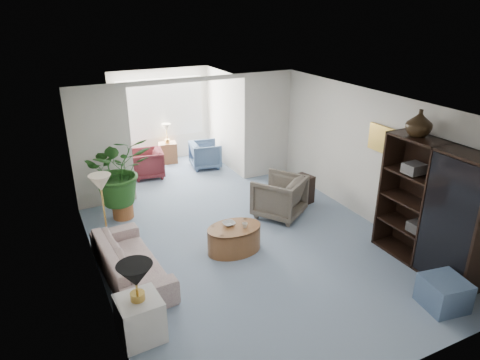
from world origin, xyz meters
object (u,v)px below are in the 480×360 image
sofa (131,261)px  side_table_dark (300,190)px  coffee_cup (245,225)px  sunroom_table (168,153)px  coffee_bowl (229,224)px  ottoman (444,293)px  plant_pot (123,210)px  entertainment_cabinet (432,208)px  sunroom_chair_maroon (147,164)px  end_table (140,318)px  table_lamp (135,276)px  wingback_chair (279,196)px  sunroom_chair_blue (205,155)px  coffee_table (234,239)px  floor_lamp (100,183)px  framed_picture (382,139)px  cabinet_urn (419,123)px

sofa → side_table_dark: 3.97m
coffee_cup → sunroom_table: (0.18, 4.81, -0.22)m
sofa → sunroom_table: size_ratio=3.70×
coffee_bowl → ottoman: bearing=-53.4°
plant_pot → sunroom_table: (1.76, 2.64, 0.11)m
entertainment_cabinet → sunroom_chair_maroon: entertainment_cabinet is taller
ottoman → sunroom_chair_maroon: 7.00m
end_table → ottoman: size_ratio=1.06×
table_lamp → plant_pot: (0.52, 3.43, -0.77)m
end_table → sunroom_table: (2.28, 6.07, -0.02)m
wingback_chair → side_table_dark: (0.70, 0.30, -0.11)m
coffee_bowl → ottoman: 3.39m
sunroom_chair_blue → coffee_table: bearing=173.5°
end_table → side_table_dark: size_ratio=0.99×
floor_lamp → end_table: bearing=-90.7°
framed_picture → sunroom_chair_maroon: size_ratio=0.67×
cabinet_urn → plant_pot: size_ratio=1.03×
floor_lamp → coffee_bowl: bearing=-24.4°
sunroom_table → sofa: bearing=-113.8°
coffee_cup → ottoman: 3.12m
sunroom_chair_maroon → coffee_table: bearing=14.8°
end_table → wingback_chair: size_ratio=0.65×
coffee_cup → entertainment_cabinet: bearing=-34.6°
cabinet_urn → sunroom_chair_blue: (-1.46, 5.21, -1.91)m
ottoman → sunroom_chair_blue: sunroom_chair_blue is taller
end_table → coffee_bowl: 2.40m
framed_picture → end_table: bearing=-167.4°
floor_lamp → side_table_dark: floor_lamp is taller
entertainment_cabinet → ottoman: entertainment_cabinet is taller
coffee_bowl → sunroom_chair_blue: bearing=73.7°
coffee_table → sunroom_table: sunroom_table is taller
coffee_cup → sunroom_chair_maroon: bearing=98.0°
sunroom_chair_maroon → sunroom_chair_blue: bearing=98.8°
sunroom_chair_blue → side_table_dark: bearing=-152.3°
sofa → coffee_table: 1.75m
wingback_chair → entertainment_cabinet: size_ratio=0.44×
ottoman → entertainment_cabinet: bearing=56.7°
plant_pot → coffee_bowl: bearing=-55.1°
sofa → wingback_chair: size_ratio=2.23×
plant_pot → sunroom_table: bearing=56.2°
end_table → entertainment_cabinet: 4.57m
wingback_chair → sunroom_chair_blue: 3.18m
floor_lamp → coffee_cup: floor_lamp is taller
cabinet_urn → end_table: bearing=-178.7°
framed_picture → sunroom_chair_blue: (-1.69, 4.26, -1.37)m
sofa → coffee_bowl: 1.71m
coffee_cup → sunroom_chair_blue: (0.93, 4.06, -0.16)m
cabinet_urn → sunroom_table: (-2.21, 5.96, -1.97)m
floor_lamp → coffee_table: bearing=-26.3°
coffee_bowl → entertainment_cabinet: size_ratio=0.10×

